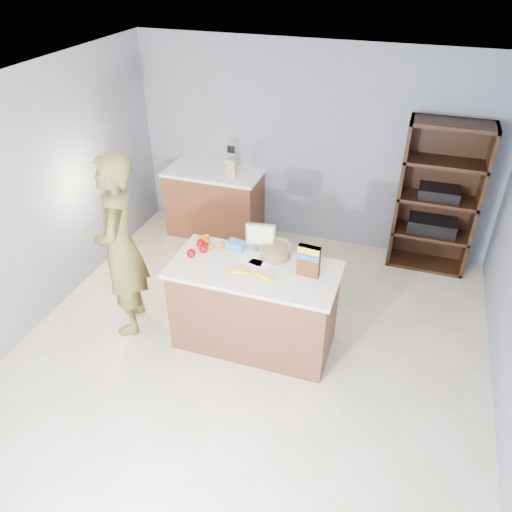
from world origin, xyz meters
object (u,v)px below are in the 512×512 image
(shelving_unit, at_px, (437,200))
(cereal_box, at_px, (309,259))
(tv, at_px, (261,236))
(counter_peninsula, at_px, (254,309))
(person, at_px, (120,247))

(shelving_unit, xyz_separation_m, cereal_box, (-1.06, -2.00, 0.21))
(shelving_unit, xyz_separation_m, tv, (-1.59, -1.73, 0.19))
(counter_peninsula, bearing_deg, tv, 97.90)
(counter_peninsula, height_order, shelving_unit, shelving_unit)
(counter_peninsula, height_order, cereal_box, cereal_box)
(person, height_order, cereal_box, person)
(tv, relative_size, cereal_box, 0.94)
(shelving_unit, distance_m, tv, 2.36)
(counter_peninsula, xyz_separation_m, shelving_unit, (1.55, 2.05, 0.45))
(cereal_box, bearing_deg, counter_peninsula, -174.16)
(shelving_unit, relative_size, cereal_box, 6.01)
(counter_peninsula, relative_size, cereal_box, 5.20)
(counter_peninsula, relative_size, person, 0.83)
(person, distance_m, tv, 1.35)
(shelving_unit, height_order, tv, shelving_unit)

